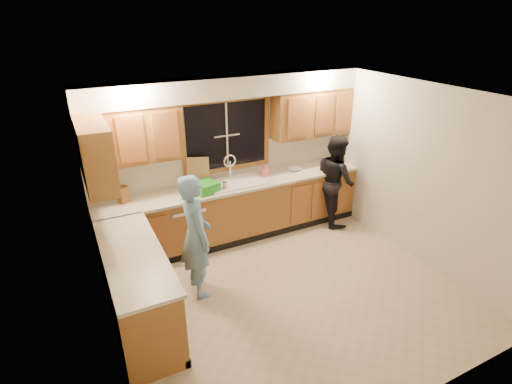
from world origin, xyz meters
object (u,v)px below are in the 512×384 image
sink (235,186)px  woman (335,180)px  soap_bottle (265,170)px  man (196,236)px  dishwasher (184,225)px  stove (148,319)px  bowl (294,169)px  dish_crate (206,187)px  knife_block (123,194)px

sink → woman: (1.68, -0.29, -0.10)m
soap_bottle → sink: bearing=-173.7°
man → sink: bearing=-44.8°
dishwasher → woman: 2.57m
man → woman: bearing=-75.3°
stove → bowl: bowl is taller
sink → woman: 1.71m
sink → dish_crate: 0.54m
dishwasher → dish_crate: size_ratio=2.54×
knife_block → sink: bearing=-29.3°
sink → soap_bottle: size_ratio=4.62×
woman → dish_crate: bearing=93.4°
man → woman: size_ratio=1.06×
stove → sink: bearing=45.4°
stove → woman: (3.48, 1.53, 0.31)m
dish_crate → man: bearing=-117.4°
sink → dishwasher: 0.96m
man → dish_crate: (0.49, 0.94, 0.18)m
woman → bowl: bearing=68.7°
dish_crate → soap_bottle: size_ratio=1.74×
sink → man: man is taller
dish_crate → soap_bottle: soap_bottle is taller
knife_block → bowl: knife_block is taller
sink → dishwasher: sink is taller
dishwasher → soap_bottle: bearing=3.1°
stove → soap_bottle: soap_bottle is taller
woman → soap_bottle: woman is taller
sink → dishwasher: (-0.85, -0.01, -0.45)m
soap_bottle → man: bearing=-144.5°
stove → man: size_ratio=0.55×
dishwasher → dish_crate: bearing=-14.9°
dishwasher → bowl: 2.01m
stove → man: 1.17m
sink → knife_block: 1.64m
bowl → woman: bearing=-29.6°
man → soap_bottle: bearing=-55.6°
dish_crate → soap_bottle: bearing=8.8°
man → bowl: size_ratio=8.09×
knife_block → man: bearing=-87.1°
man → dish_crate: size_ratio=5.02×
dishwasher → bowl: bowl is taller
woman → dish_crate: woman is taller
soap_bottle → stove: bearing=-141.3°
stove → bowl: size_ratio=4.49×
dish_crate → woman: bearing=-4.9°
sink → stove: 2.60m
sink → soap_bottle: (0.55, 0.06, 0.15)m
sink → dishwasher: size_ratio=1.05×
dishwasher → stove: (-0.95, -1.81, 0.04)m
stove → knife_block: knife_block is taller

